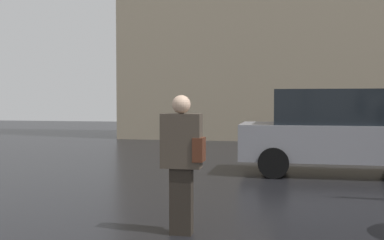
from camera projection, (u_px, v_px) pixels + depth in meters
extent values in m
cube|color=#2A241E|center=(181.00, 201.00, 5.52)|extent=(0.26, 0.16, 0.79)
cube|color=#473D33|center=(181.00, 141.00, 5.49)|extent=(0.47, 0.21, 0.64)
sphere|color=beige|center=(181.00, 104.00, 5.48)|extent=(0.22, 0.22, 0.22)
cube|color=#512819|center=(199.00, 149.00, 5.46)|extent=(0.12, 0.24, 0.28)
cube|color=gray|center=(338.00, 142.00, 10.01)|extent=(4.15, 1.66, 0.77)
cube|color=black|center=(329.00, 107.00, 10.02)|extent=(2.28, 1.52, 0.74)
cylinder|color=black|center=(275.00, 154.00, 11.10)|extent=(0.63, 0.18, 0.63)
cylinder|color=black|center=(273.00, 163.00, 9.48)|extent=(0.63, 0.18, 0.63)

